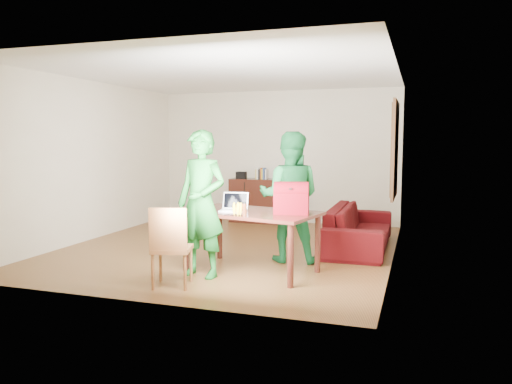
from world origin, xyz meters
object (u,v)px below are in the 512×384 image
(red_bag, at_px, (291,201))
(laptop, at_px, (233,208))
(bottle, at_px, (245,209))
(sofa, at_px, (359,227))
(person_far, at_px, (290,197))
(chair, at_px, (172,263))
(table, at_px, (251,219))
(person_near, at_px, (201,204))

(red_bag, bearing_deg, laptop, 173.00)
(laptop, height_order, bottle, laptop)
(bottle, height_order, sofa, bottle)
(person_far, xyz_separation_m, laptop, (-0.54, -0.79, -0.08))
(chair, height_order, person_far, person_far)
(table, xyz_separation_m, person_far, (0.33, 0.72, 0.22))
(table, xyz_separation_m, person_near, (-0.51, -0.40, 0.23))
(chair, xyz_separation_m, person_far, (0.99, 1.63, 0.63))
(laptop, bearing_deg, sofa, 46.48)
(chair, xyz_separation_m, laptop, (0.44, 0.84, 0.56))
(laptop, relative_size, bottle, 2.21)
(bottle, bearing_deg, person_near, -176.16)
(person_near, distance_m, sofa, 2.88)
(laptop, bearing_deg, person_far, 47.43)
(sofa, bearing_deg, person_far, 143.57)
(table, relative_size, red_bag, 4.34)
(chair, distance_m, person_near, 0.84)
(chair, height_order, sofa, chair)
(person_far, bearing_deg, chair, 52.14)
(person_far, bearing_deg, table, 58.80)
(red_bag, bearing_deg, chair, -153.45)
(table, height_order, bottle, bottle)
(chair, bearing_deg, table, 39.43)
(person_near, xyz_separation_m, laptop, (0.30, 0.32, -0.08))
(person_near, height_order, person_far, person_near)
(sofa, bearing_deg, red_bag, 161.58)
(chair, height_order, laptop, laptop)
(table, bearing_deg, person_far, 77.52)
(table, bearing_deg, sofa, 70.03)
(person_far, relative_size, red_bag, 4.29)
(chair, xyz_separation_m, bottle, (0.70, 0.56, 0.59))
(bottle, bearing_deg, red_bag, 31.98)
(chair, relative_size, person_near, 0.52)
(person_near, relative_size, sofa, 0.82)
(person_far, xyz_separation_m, sofa, (0.84, 1.15, -0.58))
(table, distance_m, sofa, 2.23)
(person_near, relative_size, person_far, 1.01)
(sofa, bearing_deg, bottle, 152.78)
(person_near, bearing_deg, table, 48.15)
(red_bag, xyz_separation_m, sofa, (0.62, 1.91, -0.62))
(person_near, xyz_separation_m, sofa, (1.68, 2.27, -0.59))
(table, height_order, person_near, person_near)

